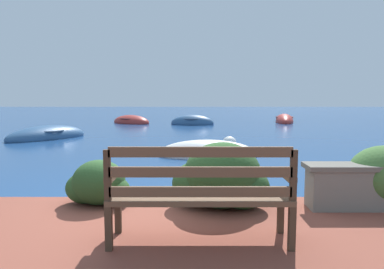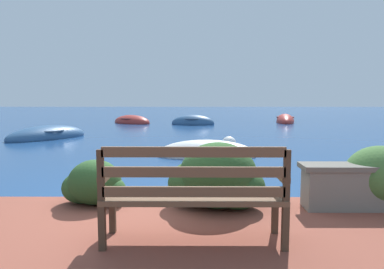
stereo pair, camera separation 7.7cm
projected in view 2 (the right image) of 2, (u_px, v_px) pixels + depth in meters
name	position (u px, v px, depth m)	size (l,w,h in m)	color
ground_plane	(151.00, 213.00, 5.04)	(80.00, 80.00, 0.00)	navy
park_bench	(194.00, 192.00, 3.41)	(1.68, 0.48, 0.93)	#433123
hedge_clump_left	(94.00, 185.00, 4.66)	(0.83, 0.59, 0.56)	#284C23
hedge_clump_centre	(217.00, 179.00, 4.52)	(1.18, 0.85, 0.80)	#284C23
hedge_clump_right	(379.00, 180.00, 4.61)	(1.09, 0.79, 0.74)	#426B33
rowboat_nearest	(206.00, 154.00, 9.51)	(2.58, 1.21, 0.75)	silver
rowboat_mid	(47.00, 137.00, 13.32)	(2.78, 3.17, 0.81)	#2D517A
rowboat_far	(193.00, 123.00, 19.20)	(2.35, 1.38, 0.88)	#2D517A
rowboat_outer	(132.00, 122.00, 20.08)	(2.59, 2.32, 0.77)	#9E2D28
rowboat_distant	(285.00, 121.00, 20.72)	(1.48, 3.04, 0.82)	#9E2D28
mooring_buoy	(229.00, 143.00, 11.42)	(0.48, 0.48, 0.44)	white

